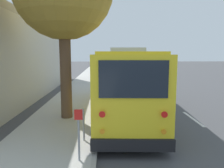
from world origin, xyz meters
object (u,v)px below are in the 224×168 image
at_px(parked_sedan_tan, 110,72).
at_px(sign_post_near, 79,134).
at_px(parked_sedan_navy, 112,76).
at_px(sign_post_far, 84,125).
at_px(shuttle_bus, 125,79).

bearing_deg(parked_sedan_tan, sign_post_near, 171.45).
height_order(parked_sedan_tan, sign_post_near, sign_post_near).
xyz_separation_m(parked_sedan_navy, sign_post_near, (-18.45, 1.51, 0.29)).
bearing_deg(sign_post_far, parked_sedan_navy, -5.06).
height_order(parked_sedan_navy, sign_post_near, sign_post_near).
distance_m(shuttle_bus, parked_sedan_tan, 18.99).
relative_size(shuttle_bus, sign_post_far, 9.62).
distance_m(shuttle_bus, sign_post_far, 4.44).
height_order(shuttle_bus, sign_post_near, shuttle_bus).
bearing_deg(sign_post_near, shuttle_bus, -17.97).
bearing_deg(shuttle_bus, parked_sedan_tan, 3.42).
bearing_deg(parked_sedan_navy, shuttle_bus, -178.04).
relative_size(parked_sedan_navy, sign_post_near, 3.29).
bearing_deg(sign_post_far, shuttle_bus, -23.73).
bearing_deg(sign_post_near, sign_post_far, 0.00).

